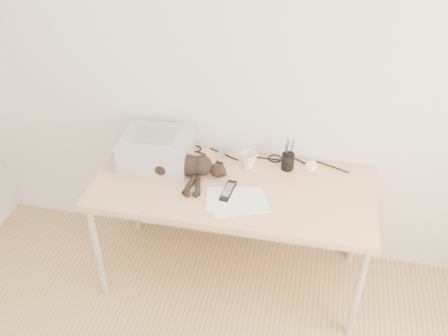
% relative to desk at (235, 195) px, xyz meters
% --- Properties ---
extents(wall_back, '(3.50, 0.00, 3.50)m').
position_rel_desk_xyz_m(wall_back, '(0.00, 0.27, 0.69)').
color(wall_back, silver).
rests_on(wall_back, floor).
extents(desk, '(1.60, 0.70, 0.74)m').
position_rel_desk_xyz_m(desk, '(0.00, 0.00, 0.00)').
color(desk, '#DAAB7F').
rests_on(desk, floor).
extents(printer, '(0.42, 0.36, 0.19)m').
position_rel_desk_xyz_m(printer, '(-0.49, 0.05, 0.22)').
color(printer, '#AEAEB3').
rests_on(printer, desk).
extents(papers, '(0.38, 0.31, 0.01)m').
position_rel_desk_xyz_m(papers, '(0.05, -0.22, 0.14)').
color(papers, white).
rests_on(papers, desk).
extents(cat, '(0.59, 0.28, 0.13)m').
position_rel_desk_xyz_m(cat, '(-0.32, -0.04, 0.19)').
color(cat, black).
rests_on(cat, desk).
extents(mug, '(0.14, 0.14, 0.09)m').
position_rel_desk_xyz_m(mug, '(0.05, 0.12, 0.18)').
color(mug, white).
rests_on(mug, desk).
extents(pen_cup, '(0.07, 0.07, 0.19)m').
position_rel_desk_xyz_m(pen_cup, '(0.28, 0.14, 0.19)').
color(pen_cup, black).
rests_on(pen_cup, desk).
extents(remote_grey, '(0.05, 0.17, 0.02)m').
position_rel_desk_xyz_m(remote_grey, '(-0.13, 0.16, 0.14)').
color(remote_grey, gray).
rests_on(remote_grey, desk).
extents(remote_black, '(0.07, 0.18, 0.02)m').
position_rel_desk_xyz_m(remote_black, '(-0.01, -0.15, 0.14)').
color(remote_black, black).
rests_on(remote_black, desk).
extents(mouse, '(0.09, 0.13, 0.04)m').
position_rel_desk_xyz_m(mouse, '(0.42, 0.19, 0.15)').
color(mouse, white).
rests_on(mouse, desk).
extents(cable_tangle, '(1.36, 0.09, 0.01)m').
position_rel_desk_xyz_m(cable_tangle, '(0.00, 0.22, 0.14)').
color(cable_tangle, black).
rests_on(cable_tangle, desk).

